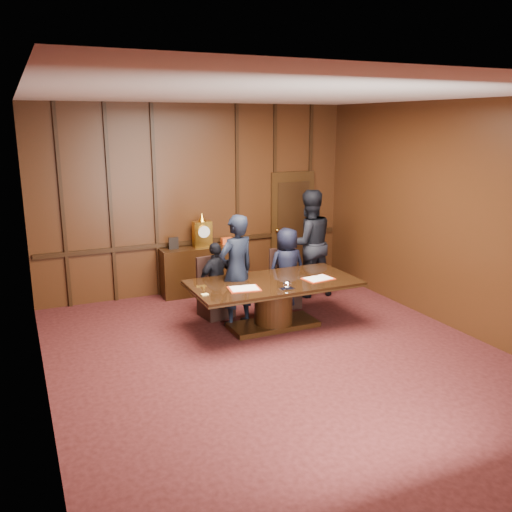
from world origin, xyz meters
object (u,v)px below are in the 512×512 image
Objects in this scene: conference_table at (274,297)px; signatory_left at (217,280)px; sideboard at (203,268)px; witness_right at (308,243)px; signatory_right at (287,268)px; witness_left at (236,271)px.

signatory_left is (-0.65, 0.80, 0.13)m from conference_table.
witness_right is at bearing -27.91° from sideboard.
signatory_right is 1.23m from witness_left.
conference_table is 0.71m from witness_left.
signatory_left is 0.90× the size of signatory_right.
sideboard is at bearing -52.29° from signatory_right.
signatory_left is at bearing -0.55° from signatory_right.
witness_right is at bearing 43.09° from conference_table.
signatory_left is 0.71× the size of witness_left.
witness_right is at bearing -147.54° from signatory_right.
witness_left is (-1.13, -0.45, 0.19)m from signatory_right.
witness_left is at bearing 30.62° from witness_right.
signatory_left is at bearing 129.09° from conference_table.
conference_table is 1.32× the size of witness_right.
conference_table is 1.87m from witness_right.
conference_table is 1.86× the size of signatory_right.
signatory_left reaches higher than conference_table.
sideboard is 1.13× the size of signatory_right.
conference_table is at bearing 50.35° from signatory_right.
witness_right reaches higher than signatory_left.
witness_right is at bearing 175.66° from signatory_left.
conference_table is at bearing 112.28° from signatory_left.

